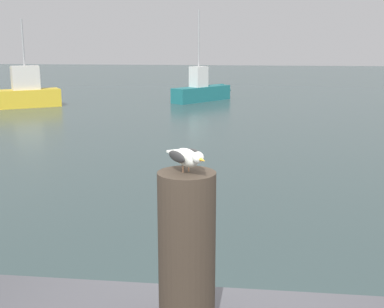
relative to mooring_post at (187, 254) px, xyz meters
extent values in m
cylinder|color=#382D23|center=(0.00, 0.00, 0.00)|extent=(0.33, 0.33, 0.98)
cylinder|color=tan|center=(-0.02, 0.00, 0.51)|extent=(0.01, 0.01, 0.04)
cylinder|color=tan|center=(0.01, 0.02, 0.51)|extent=(0.01, 0.01, 0.04)
ellipsoid|color=silver|center=(0.00, 0.00, 0.58)|extent=(0.21, 0.24, 0.10)
sphere|color=silver|center=(0.08, -0.11, 0.60)|extent=(0.06, 0.06, 0.06)
cone|color=gold|center=(0.11, -0.15, 0.60)|extent=(0.04, 0.05, 0.02)
cube|color=silver|center=(-0.08, 0.12, 0.58)|extent=(0.11, 0.10, 0.01)
ellipsoid|color=#272727|center=(-0.05, -0.02, 0.59)|extent=(0.13, 0.17, 0.06)
ellipsoid|color=#272727|center=(0.04, 0.04, 0.59)|extent=(0.13, 0.17, 0.06)
cube|color=yellow|center=(-10.01, 18.91, -1.32)|extent=(3.40, 2.71, 0.79)
cube|color=silver|center=(-9.79, 19.05, -0.40)|extent=(1.35, 1.20, 1.05)
cylinder|color=#A5A5A8|center=(-9.79, 19.05, 1.14)|extent=(0.08, 0.08, 2.03)
cube|color=#1E7075|center=(-2.20, 22.32, -1.36)|extent=(2.73, 3.26, 0.72)
cone|color=#1E7075|center=(-1.04, 23.86, -1.32)|extent=(1.04, 1.04, 0.74)
cube|color=white|center=(-2.33, 22.15, -0.50)|extent=(0.94, 0.97, 0.99)
cylinder|color=#A5A5A8|center=(-2.33, 22.15, 1.33)|extent=(0.08, 0.08, 2.68)
camera|label=1|loc=(0.36, -2.72, 1.21)|focal=47.44mm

